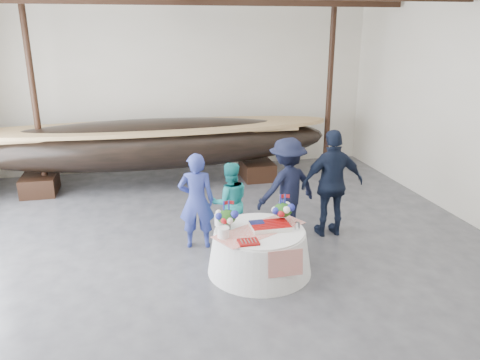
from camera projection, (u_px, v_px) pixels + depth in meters
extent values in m
cube|color=#3D3D42|center=(231.00, 269.00, 7.55)|extent=(10.00, 12.00, 0.01)
cube|color=silver|center=(185.00, 85.00, 12.41)|extent=(10.00, 0.02, 4.50)
cube|color=black|center=(192.00, 1.00, 9.94)|extent=(9.80, 0.12, 0.18)
cylinder|color=black|center=(34.00, 97.00, 10.33)|extent=(0.14, 0.14, 4.50)
cylinder|color=black|center=(329.00, 88.00, 11.80)|extent=(0.14, 0.14, 4.50)
cube|color=black|center=(40.00, 184.00, 10.94)|extent=(0.77, 0.99, 0.44)
cube|color=black|center=(257.00, 170.00, 12.04)|extent=(0.77, 0.99, 0.44)
ellipsoid|color=black|center=(152.00, 144.00, 11.23)|extent=(8.77, 1.75, 1.21)
cube|color=#9E7A4C|center=(151.00, 131.00, 11.13)|extent=(7.02, 1.15, 0.07)
cone|color=silver|center=(260.00, 251.00, 7.40)|extent=(1.65, 1.65, 0.68)
cylinder|color=silver|center=(260.00, 231.00, 7.29)|extent=(1.40, 1.40, 0.04)
cube|color=red|center=(260.00, 230.00, 7.28)|extent=(1.61, 1.18, 0.01)
cube|color=white|center=(270.00, 226.00, 7.32)|extent=(0.60, 0.40, 0.07)
cylinder|color=white|center=(223.00, 233.00, 6.99)|extent=(0.18, 0.18, 0.16)
cylinder|color=white|center=(220.00, 220.00, 7.43)|extent=(0.18, 0.18, 0.18)
cube|color=maroon|center=(248.00, 242.00, 6.83)|extent=(0.30, 0.24, 0.03)
cone|color=silver|center=(297.00, 226.00, 7.28)|extent=(0.09, 0.09, 0.12)
imported|color=navy|center=(196.00, 201.00, 8.08)|extent=(0.68, 0.50, 1.71)
imported|color=teal|center=(230.00, 202.00, 8.35)|extent=(0.72, 0.57, 1.48)
imported|color=black|center=(287.00, 187.00, 8.56)|extent=(1.34, 0.99, 1.85)
imported|color=black|center=(332.00, 184.00, 8.53)|extent=(1.18, 0.50, 2.00)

